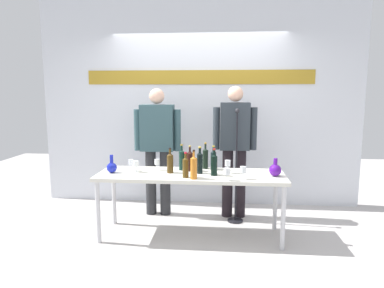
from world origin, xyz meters
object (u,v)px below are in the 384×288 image
wine_bottle_8 (182,159)px  microphone_stand (236,185)px  display_table (191,179)px  wine_bottle_0 (170,162)px  wine_bottle_4 (214,164)px  wine_bottle_7 (194,167)px  decanter_blue_left (112,167)px  wine_glass_right_0 (228,164)px  presenter_left (158,143)px  wine_glass_right_2 (227,172)px  decanter_blue_right (275,170)px  wine_glass_right_1 (243,170)px  wine_bottle_6 (213,159)px  wine_bottle_5 (205,158)px  wine_glass_left_2 (136,164)px  wine_glass_left_0 (131,163)px  wine_glass_left_1 (157,162)px  wine_bottle_3 (200,162)px  presenter_right (235,144)px  wine_bottle_2 (186,166)px  wine_bottle_1 (190,160)px

wine_bottle_8 → microphone_stand: (0.66, 0.33, -0.39)m
display_table → microphone_stand: (0.53, 0.50, -0.20)m
wine_bottle_0 → wine_bottle_4: (0.51, -0.08, 0.01)m
wine_bottle_0 → wine_bottle_7: (0.29, -0.25, 0.01)m
decanter_blue_left → wine_glass_right_0: decanter_blue_left is taller
presenter_left → wine_glass_right_2: (0.92, -0.97, -0.14)m
display_table → decanter_blue_right: 0.95m
decanter_blue_right → wine_bottle_0: wine_bottle_0 is taller
wine_bottle_0 → wine_bottle_4: 0.51m
wine_glass_right_1 → wine_bottle_6: bearing=128.6°
wine_bottle_5 → wine_bottle_0: bearing=-146.7°
decanter_blue_left → wine_bottle_0: size_ratio=0.71×
wine_glass_right_2 → microphone_stand: (0.13, 0.78, -0.36)m
presenter_left → wine_glass_left_2: bearing=-100.5°
wine_bottle_6 → wine_glass_left_0: wine_bottle_6 is taller
wine_glass_left_1 → wine_glass_right_1: (0.99, -0.34, 0.00)m
wine_bottle_0 → wine_bottle_3: (0.34, 0.00, 0.01)m
wine_bottle_4 → wine_glass_left_2: 0.91m
display_table → presenter_right: (0.51, 0.69, 0.31)m
wine_bottle_2 → wine_bottle_7: 0.11m
display_table → wine_bottle_3: 0.22m
decanter_blue_left → wine_bottle_7: size_ratio=0.66×
wine_bottle_8 → decanter_blue_right: bearing=-11.4°
wine_bottle_6 → wine_glass_left_2: wine_bottle_6 is taller
presenter_left → wine_bottle_5: 0.79m
wine_bottle_3 → wine_bottle_8: 0.28m
wine_glass_left_2 → microphone_stand: size_ratio=0.09×
wine_bottle_2 → wine_glass_left_2: size_ratio=2.08×
presenter_left → wine_bottle_5: (0.66, -0.42, -0.11)m
microphone_stand → presenter_left: bearing=169.7°
wine_bottle_0 → wine_glass_right_2: size_ratio=2.17×
wine_bottle_8 → wine_bottle_3: bearing=-35.0°
wine_glass_left_2 → wine_bottle_7: bearing=-19.8°
presenter_right → wine_bottle_5: bearing=-130.7°
wine_bottle_4 → wine_bottle_7: wine_bottle_7 is taller
wine_bottle_5 → wine_bottle_6: (0.10, -0.06, -0.01)m
decanter_blue_right → wine_glass_right_2: bearing=-156.0°
wine_bottle_7 → microphone_stand: 0.97m
microphone_stand → wine_glass_right_0: bearing=-104.8°
display_table → wine_glass_right_1: wine_glass_right_1 is taller
wine_glass_left_1 → microphone_stand: bearing=20.9°
wine_bottle_1 → wine_glass_right_0: 0.45m
wine_bottle_2 → decanter_blue_right: bearing=8.4°
wine_bottle_6 → wine_glass_left_2: (-0.89, -0.20, -0.03)m
presenter_right → wine_bottle_0: bearing=-138.0°
wine_bottle_0 → wine_glass_left_0: bearing=172.0°
wine_bottle_0 → wine_glass_right_1: 0.85m
presenter_left → wine_bottle_1: (0.49, -0.56, -0.11)m
decanter_blue_right → microphone_stand: microphone_stand is taller
display_table → wine_bottle_6: 0.38m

